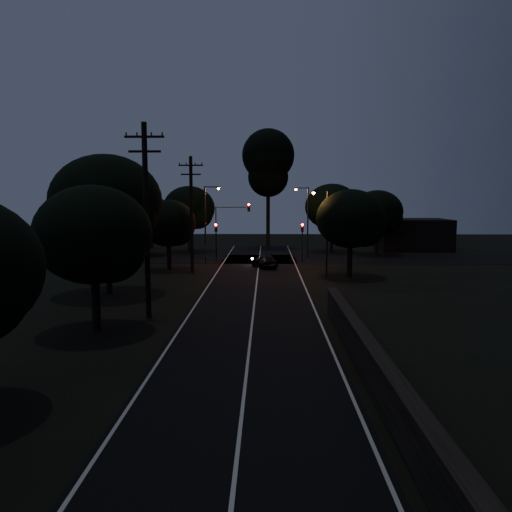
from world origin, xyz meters
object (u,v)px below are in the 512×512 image
object	(u,v)px
utility_pole_mid	(146,218)
signal_right	(302,235)
utility_pole_far	(191,213)
signal_mast	(232,221)
streetlight_b	(306,217)
car	(264,261)
streetlight_c	(325,227)
signal_left	(216,235)
streetlight_a	(207,219)
tall_pine	(268,162)

from	to	relation	value
utility_pole_mid	signal_right	world-z (taller)	utility_pole_mid
utility_pole_far	signal_mast	bearing A→B (deg)	68.89
utility_pole_far	streetlight_b	xyz separation A→B (m)	(11.31, 12.00, -0.85)
utility_pole_mid	car	xyz separation A→B (m)	(6.58, 20.42, -5.06)
streetlight_c	signal_left	bearing A→B (deg)	136.24
streetlight_a	streetlight_c	xyz separation A→B (m)	(11.14, -8.00, -0.29)
utility_pole_mid	streetlight_a	xyz separation A→B (m)	(0.69, 23.00, -1.10)
utility_pole_mid	streetlight_b	distance (m)	31.15
car	streetlight_a	bearing A→B (deg)	-44.67
utility_pole_mid	signal_left	distance (m)	25.19
streetlight_c	signal_mast	bearing A→B (deg)	131.19
streetlight_a	streetlight_c	size ratio (longest dim) A/B	1.07
tall_pine	car	world-z (taller)	tall_pine
signal_left	streetlight_a	distance (m)	2.77
signal_left	streetlight_a	bearing A→B (deg)	-109.59
utility_pole_mid	streetlight_b	bearing A→B (deg)	68.70
utility_pole_far	signal_mast	distance (m)	8.64
streetlight_b	signal_right	bearing A→B (deg)	-100.00
tall_pine	streetlight_c	world-z (taller)	tall_pine
streetlight_b	streetlight_c	world-z (taller)	streetlight_b
signal_mast	car	distance (m)	6.82
signal_right	streetlight_b	world-z (taller)	streetlight_b
signal_left	utility_pole_far	bearing A→B (deg)	-99.94
streetlight_b	utility_pole_far	bearing A→B (deg)	-133.30
signal_right	signal_mast	xyz separation A→B (m)	(-7.51, 0.00, 1.50)
signal_mast	streetlight_b	xyz separation A→B (m)	(8.22, 4.01, 0.30)
utility_pole_mid	signal_mast	world-z (taller)	utility_pole_mid
tall_pine	streetlight_b	world-z (taller)	tall_pine
streetlight_c	utility_pole_mid	bearing A→B (deg)	-128.26
car	tall_pine	bearing A→B (deg)	-112.22
utility_pole_mid	car	world-z (taller)	utility_pole_mid
utility_pole_mid	signal_right	xyz separation A→B (m)	(10.60, 24.99, -2.90)
utility_pole_mid	signal_mast	bearing A→B (deg)	82.96
utility_pole_far	tall_pine	bearing A→B (deg)	73.07
utility_pole_far	car	xyz separation A→B (m)	(6.58, 3.42, -4.81)
tall_pine	streetlight_a	distance (m)	19.40
utility_pole_mid	streetlight_b	xyz separation A→B (m)	(11.31, 29.00, -1.10)
tall_pine	streetlight_c	distance (m)	26.45
signal_left	streetlight_c	distance (m)	14.52
signal_mast	streetlight_a	bearing A→B (deg)	-140.23
utility_pole_far	streetlight_a	world-z (taller)	utility_pole_far
signal_left	signal_right	bearing A→B (deg)	0.00
signal_mast	streetlight_b	world-z (taller)	streetlight_b
utility_pole_far	signal_left	distance (m)	8.53
signal_right	car	distance (m)	6.46
signal_left	utility_pole_mid	bearing A→B (deg)	-93.21
signal_mast	streetlight_c	size ratio (longest dim) A/B	0.83
streetlight_b	car	xyz separation A→B (m)	(-4.73, -8.58, -3.96)
signal_left	streetlight_a	size ratio (longest dim) A/B	0.51
utility_pole_mid	signal_right	size ratio (longest dim) A/B	2.68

